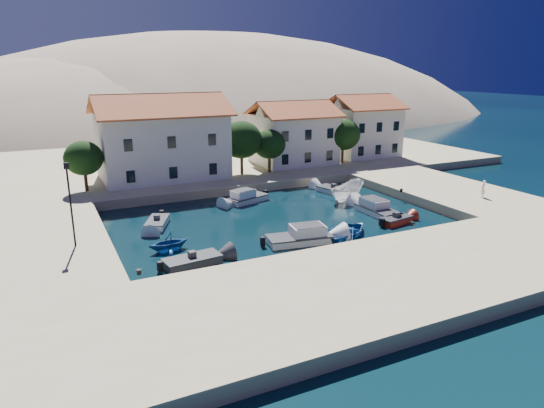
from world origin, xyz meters
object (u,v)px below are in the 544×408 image
Objects in this scene: cabin_cruiser_east at (378,210)px; boat_east at (347,200)px; lamppost at (70,197)px; rowboat_south at (346,236)px; cabin_cruiser_south at (299,237)px; building_mid at (293,132)px; building_right at (362,125)px; building_left at (162,136)px; pedestrian at (483,189)px.

boat_east is (0.24, 5.56, -0.48)m from cabin_cruiser_east.
boat_east is at bearing 9.86° from lamppost.
lamppost is at bearing 56.40° from rowboat_south.
cabin_cruiser_south and cabin_cruiser_east have the same top height.
building_mid is 2.04× the size of cabin_cruiser_east.
cabin_cruiser_south reaches higher than boat_east.
boat_east reaches higher than rowboat_south.
building_right is 1.52× the size of lamppost.
rowboat_south is at bearing -69.20° from building_left.
building_mid is 1.69× the size of lamppost.
building_right is 25.75m from pedestrian.
building_right reaches higher than lamppost.
lamppost is 1.15× the size of boat_east.
lamppost is (-41.50, -22.00, -0.72)m from building_right.
cabin_cruiser_south is 21.70m from pedestrian.
building_left is 2.67× the size of cabin_cruiser_south.
cabin_cruiser_east is (27.04, -0.81, -4.28)m from lamppost.
building_right reaches higher than rowboat_south.
building_left reaches higher than building_mid.
building_right is 36.65m from cabin_cruiser_south.
cabin_cruiser_south is at bearing 65.48° from rowboat_south.
building_left reaches higher than lamppost.
building_mid is 25.96m from pedestrian.
building_right reaches higher than cabin_cruiser_east.
lamppost is (-29.50, -21.00, -0.47)m from building_mid.
building_right is 23.02m from boat_east.
pedestrian is (26.59, -23.27, -4.05)m from building_left.
boat_east is (10.83, 9.03, -0.48)m from cabin_cruiser_south.
building_left is at bearing 36.83° from cabin_cruiser_east.
building_right is 27.47m from cabin_cruiser_east.
boat_east is at bearing 48.82° from cabin_cruiser_south.
rowboat_south is at bearing 5.80° from cabin_cruiser_south.
lamppost is 21.83m from rowboat_south.
lamppost is 27.39m from cabin_cruiser_east.
lamppost is (-11.50, -20.00, -1.18)m from building_left.
building_mid is 28.85m from cabin_cruiser_south.
lamppost is at bearing 75.07° from boat_east.
boat_east is at bearing -57.23° from pedestrian.
pedestrian is at bearing -70.52° from building_mid.
rowboat_south is (9.32, -24.53, -5.94)m from building_left.
building_left is 22.74m from boat_east.
building_mid is 5.90× the size of pedestrian.
building_mid is 1.11× the size of building_right.
boat_east is at bearing -2.40° from cabin_cruiser_east.
pedestrian is at bearing -107.16° from rowboat_south.
rowboat_south is 17.41m from pedestrian.
pedestrian is (8.59, -24.27, -3.33)m from building_mid.
building_right is at bearing -118.35° from pedestrian.
building_mid is at bearing -91.17° from pedestrian.
boat_east is (15.78, -15.26, -5.94)m from building_left.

